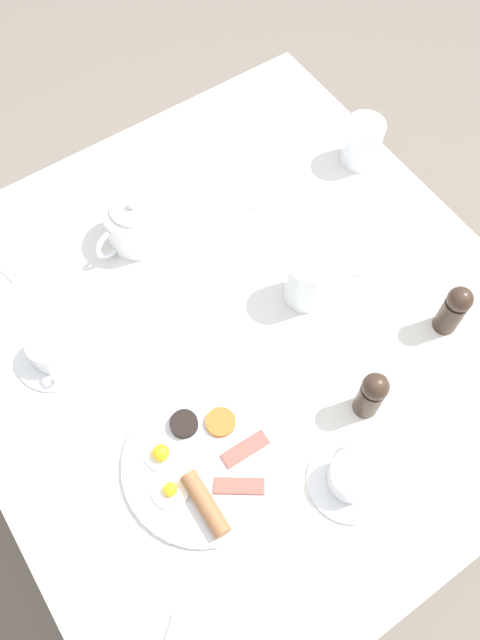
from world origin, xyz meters
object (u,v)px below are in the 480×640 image
object	(u,v)px
teapot_near	(135,223)
fork_by_plate	(264,175)
water_glass_short	(307,280)
teacup_with_saucer_right	(352,477)
water_glass_tall	(362,142)
pepper_grinder	(454,309)
breakfast_plate	(202,464)
salt_grinder	(372,394)
teacup_with_saucer_left	(52,351)
knife_by_plate	(369,239)

from	to	relation	value
teapot_near	fork_by_plate	bearing A→B (deg)	-13.90
teapot_near	water_glass_short	world-z (taller)	same
teapot_near	teacup_with_saucer_right	xyz separation A→B (m)	(-0.05, 0.63, -0.02)
teapot_near	water_glass_tall	bearing A→B (deg)	-21.80
pepper_grinder	water_glass_short	bearing A→B (deg)	-48.29
breakfast_plate	salt_grinder	world-z (taller)	salt_grinder
teacup_with_saucer_left	teacup_with_saucer_right	xyz separation A→B (m)	(-0.31, 0.49, -0.00)
teapot_near	knife_by_plate	distance (m)	0.48
salt_grinder	fork_by_plate	xyz separation A→B (m)	(-0.16, -0.53, -0.06)
water_glass_tall	water_glass_short	distance (m)	0.37
teacup_with_saucer_left	breakfast_plate	bearing A→B (deg)	109.86
pepper_grinder	salt_grinder	bearing A→B (deg)	10.56
breakfast_plate	water_glass_short	bearing A→B (deg)	-153.59
teacup_with_saucer_right	fork_by_plate	world-z (taller)	teacup_with_saucer_right
breakfast_plate	teacup_with_saucer_right	world-z (taller)	teacup_with_saucer_right
breakfast_plate	salt_grinder	bearing A→B (deg)	166.01
teacup_with_saucer_left	pepper_grinder	distance (m)	0.74
teacup_with_saucer_left	knife_by_plate	distance (m)	0.66
teacup_with_saucer_right	teacup_with_saucer_left	bearing A→B (deg)	-57.60
fork_by_plate	water_glass_short	bearing A→B (deg)	69.76
teacup_with_saucer_right	water_glass_short	bearing A→B (deg)	-114.92
breakfast_plate	pepper_grinder	world-z (taller)	pepper_grinder
teacup_with_saucer_left	water_glass_short	distance (m)	0.49
teacup_with_saucer_left	water_glass_tall	size ratio (longest dim) A/B	1.39
water_glass_short	teacup_with_saucer_left	bearing A→B (deg)	-18.36
breakfast_plate	pepper_grinder	bearing A→B (deg)	176.61
teacup_with_saucer_right	water_glass_short	size ratio (longest dim) A/B	1.25
teapot_near	salt_grinder	distance (m)	0.57
teacup_with_saucer_right	fork_by_plate	bearing A→B (deg)	-112.78
teapot_near	fork_by_plate	size ratio (longest dim) A/B	1.35
teacup_with_saucer_right	water_glass_tall	bearing A→B (deg)	-130.38
teacup_with_saucer_right	fork_by_plate	size ratio (longest dim) A/B	0.96
breakfast_plate	teacup_with_saucer_left	distance (m)	0.35
pepper_grinder	teapot_near	bearing A→B (deg)	-52.98
salt_grinder	knife_by_plate	distance (m)	0.37
breakfast_plate	water_glass_tall	xyz separation A→B (m)	(-0.65, -0.38, 0.04)
water_glass_tall	teacup_with_saucer_right	bearing A→B (deg)	49.62
water_glass_short	teacup_with_saucer_right	bearing A→B (deg)	65.08
teapot_near	water_glass_short	bearing A→B (deg)	-68.11
water_glass_tall	breakfast_plate	bearing A→B (deg)	30.35
fork_by_plate	knife_by_plate	bearing A→B (deg)	107.53
fork_by_plate	teacup_with_saucer_right	bearing A→B (deg)	67.22
teacup_with_saucer_left	water_glass_tall	bearing A→B (deg)	-175.77
teacup_with_saucer_left	water_glass_short	bearing A→B (deg)	161.64
water_glass_tall	pepper_grinder	xyz separation A→B (m)	(0.13, 0.41, 0.01)
salt_grinder	water_glass_tall	bearing A→B (deg)	-127.99
teapot_near	salt_grinder	bearing A→B (deg)	-86.20
teapot_near	knife_by_plate	size ratio (longest dim) A/B	1.24
water_glass_tall	salt_grinder	xyz separation A→B (m)	(0.36, 0.46, 0.01)
teacup_with_saucer_left	water_glass_short	xyz separation A→B (m)	(-0.46, 0.15, 0.03)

